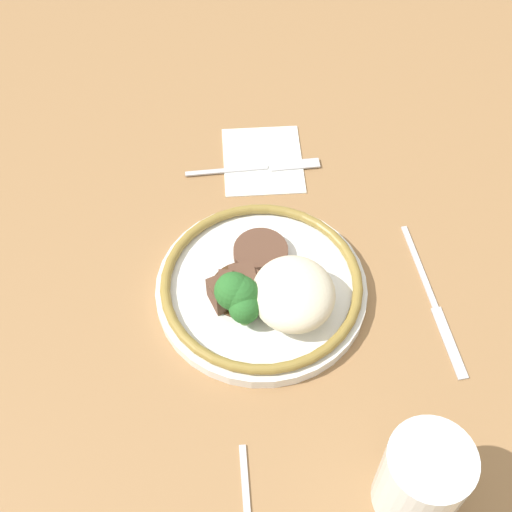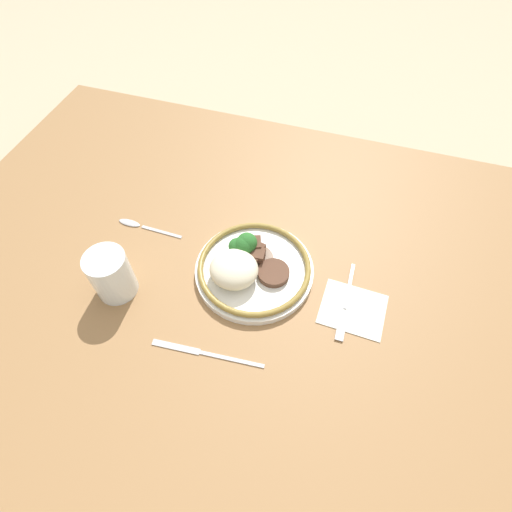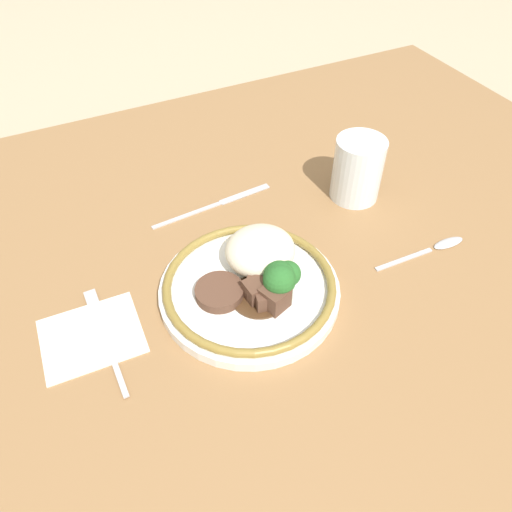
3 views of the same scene
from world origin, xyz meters
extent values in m
plane|color=tan|center=(0.00, 0.00, 0.00)|extent=(8.00, 8.00, 0.00)
cube|color=olive|center=(0.00, 0.00, 0.02)|extent=(1.46, 1.08, 0.05)
cube|color=silver|center=(-0.22, -0.01, 0.05)|extent=(0.13, 0.11, 0.00)
cylinder|color=white|center=(-0.01, -0.03, 0.06)|extent=(0.25, 0.25, 0.02)
torus|color=olive|center=(-0.01, -0.03, 0.07)|extent=(0.23, 0.23, 0.01)
ellipsoid|color=beige|center=(0.02, 0.00, 0.09)|extent=(0.10, 0.09, 0.05)
cylinder|color=brown|center=(-0.05, -0.03, 0.07)|extent=(0.07, 0.07, 0.01)
cylinder|color=#472D19|center=(-0.01, -0.05, 0.07)|extent=(0.08, 0.08, 0.00)
cube|color=brown|center=(-0.01, -0.05, 0.07)|extent=(0.02, 0.02, 0.02)
cube|color=brown|center=(-0.01, -0.05, 0.07)|extent=(0.02, 0.02, 0.02)
cube|color=brown|center=(-0.01, -0.07, 0.08)|extent=(0.03, 0.03, 0.03)
cube|color=brown|center=(-0.01, -0.05, 0.08)|extent=(0.03, 0.03, 0.03)
cube|color=brown|center=(-0.01, -0.05, 0.08)|extent=(0.04, 0.04, 0.03)
cube|color=brown|center=(0.01, -0.08, 0.08)|extent=(0.04, 0.04, 0.03)
cylinder|color=#568442|center=(0.02, -0.06, 0.07)|extent=(0.02, 0.02, 0.02)
sphere|color=#286628|center=(0.02, -0.06, 0.10)|extent=(0.04, 0.04, 0.04)
cylinder|color=#568442|center=(0.04, -0.06, 0.07)|extent=(0.01, 0.01, 0.01)
sphere|color=#286628|center=(0.04, -0.06, 0.09)|extent=(0.04, 0.04, 0.04)
cylinder|color=#568442|center=(0.02, -0.07, 0.07)|extent=(0.02, 0.02, 0.02)
sphere|color=#286628|center=(0.02, -0.07, 0.10)|extent=(0.04, 0.04, 0.04)
cylinder|color=orange|center=(0.24, 0.09, 0.09)|extent=(0.07, 0.07, 0.08)
cylinder|color=white|center=(0.24, 0.09, 0.10)|extent=(0.08, 0.08, 0.11)
cube|color=#B7B7BC|center=(-0.21, -0.06, 0.05)|extent=(0.01, 0.11, 0.00)
cube|color=#B7B7BC|center=(-0.21, 0.04, 0.05)|extent=(0.02, 0.07, 0.00)
cube|color=#B7B7BC|center=(-0.03, 0.16, 0.05)|extent=(0.13, 0.02, 0.00)
cube|color=#B7B7BC|center=(0.08, 0.17, 0.05)|extent=(0.09, 0.02, 0.00)
cube|color=#B7B7BC|center=(0.22, -0.07, 0.05)|extent=(0.10, 0.01, 0.00)
ellipsoid|color=#B7B7BC|center=(0.31, -0.07, 0.05)|extent=(0.05, 0.02, 0.01)
camera|label=1|loc=(0.45, -0.09, 0.75)|focal=50.00mm
camera|label=2|loc=(-0.15, 0.41, 0.75)|focal=28.00mm
camera|label=3|loc=(-0.20, -0.44, 0.57)|focal=35.00mm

